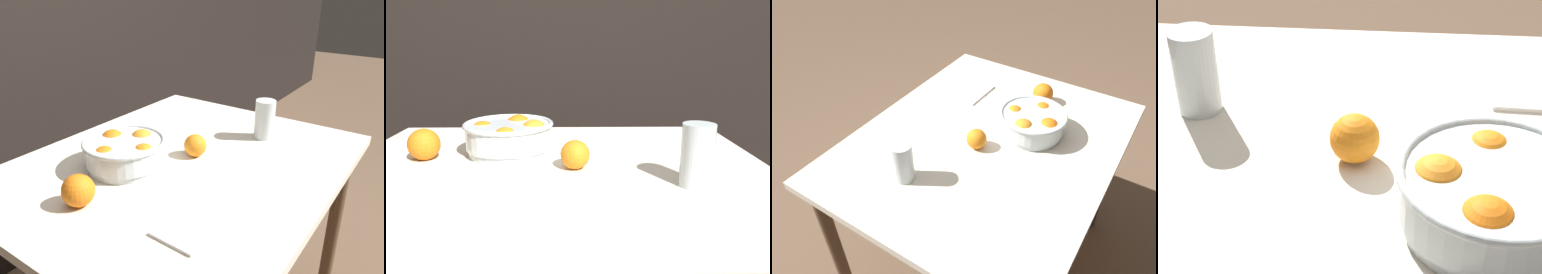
% 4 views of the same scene
% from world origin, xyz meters
% --- Properties ---
extents(dining_table, '(1.08, 0.88, 0.74)m').
position_xyz_m(dining_table, '(0.00, 0.00, 0.65)').
color(dining_table, beige).
rests_on(dining_table, ground_plane).
extents(fruit_bowl, '(0.24, 0.24, 0.10)m').
position_xyz_m(fruit_bowl, '(-0.12, 0.12, 0.79)').
color(fruit_bowl, silver).
rests_on(fruit_bowl, dining_table).
extents(juice_glass, '(0.07, 0.07, 0.14)m').
position_xyz_m(juice_glass, '(0.31, -0.13, 0.80)').
color(juice_glass, '#F4A314').
rests_on(juice_glass, dining_table).
extents(orange_loose_near_bowl, '(0.08, 0.08, 0.08)m').
position_xyz_m(orange_loose_near_bowl, '(-0.34, 0.07, 0.78)').
color(orange_loose_near_bowl, orange).
rests_on(orange_loose_near_bowl, dining_table).
extents(orange_loose_front, '(0.07, 0.07, 0.07)m').
position_xyz_m(orange_loose_front, '(0.05, -0.01, 0.78)').
color(orange_loose_front, orange).
rests_on(orange_loose_front, dining_table).
extents(napkin, '(0.18, 0.12, 0.01)m').
position_xyz_m(napkin, '(-0.25, -0.21, 0.74)').
color(napkin, white).
rests_on(napkin, dining_table).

